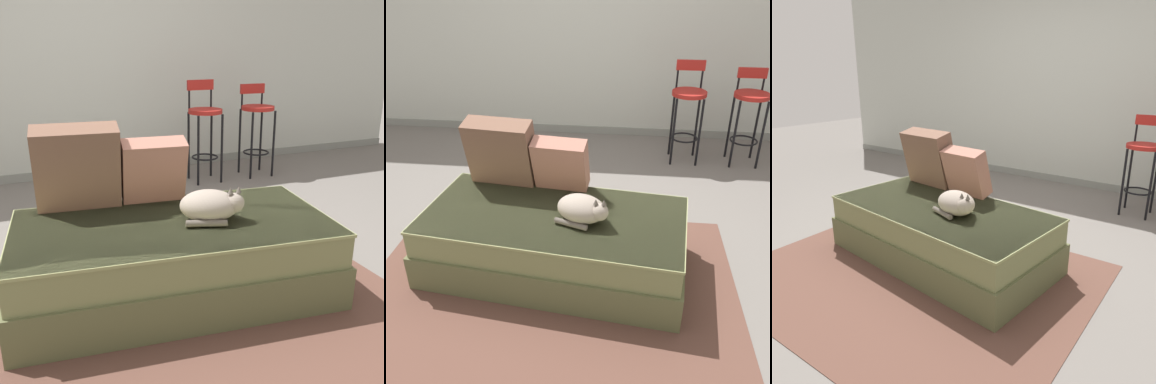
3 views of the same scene
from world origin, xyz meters
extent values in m
plane|color=#66605B|center=(0.00, 0.00, 0.00)|extent=(16.00, 16.00, 0.00)
cube|color=#B7BCB2|center=(0.00, 2.25, 1.30)|extent=(8.00, 0.10, 2.60)
cube|color=gray|center=(0.00, 2.20, 0.04)|extent=(8.00, 0.02, 0.09)
cube|color=brown|center=(0.00, -0.70, 0.00)|extent=(2.45, 1.98, 0.01)
cube|color=brown|center=(0.00, -0.40, 0.12)|extent=(1.84, 1.08, 0.25)
cube|color=olive|center=(0.00, -0.40, 0.34)|extent=(1.79, 1.03, 0.19)
cube|color=#868C57|center=(0.00, -0.40, 0.43)|extent=(1.81, 1.04, 0.02)
cube|color=brown|center=(-0.44, -0.01, 0.69)|extent=(0.51, 0.33, 0.50)
cube|color=#936051|center=(0.00, -0.06, 0.64)|extent=(0.40, 0.28, 0.40)
ellipsoid|color=gray|center=(0.19, -0.45, 0.52)|extent=(0.38, 0.33, 0.17)
sphere|color=gray|center=(0.31, -0.52, 0.54)|extent=(0.11, 0.11, 0.11)
cone|color=#544C44|center=(0.28, -0.52, 0.62)|extent=(0.03, 0.03, 0.04)
cone|color=#544C44|center=(0.33, -0.52, 0.62)|extent=(0.03, 0.03, 0.04)
cylinder|color=#544C44|center=(0.13, -0.55, 0.46)|extent=(0.22, 0.11, 0.04)
cylinder|color=black|center=(0.92, 1.41, 0.35)|extent=(0.02, 0.02, 0.70)
cylinder|color=black|center=(1.17, 1.41, 0.35)|extent=(0.02, 0.02, 0.70)
cylinder|color=black|center=(0.92, 1.67, 0.35)|extent=(0.02, 0.02, 0.70)
cylinder|color=black|center=(1.17, 1.67, 0.35)|extent=(0.02, 0.02, 0.70)
torus|color=black|center=(1.05, 1.54, 0.25)|extent=(0.27, 0.27, 0.02)
cylinder|color=maroon|center=(1.05, 1.54, 0.72)|extent=(0.34, 0.34, 0.04)
cylinder|color=black|center=(0.93, 1.67, 0.83)|extent=(0.02, 0.02, 0.26)
cylinder|color=black|center=(1.17, 1.67, 0.83)|extent=(0.02, 0.02, 0.26)
cube|color=maroon|center=(1.05, 1.67, 0.96)|extent=(0.28, 0.03, 0.10)
cylinder|color=black|center=(1.51, 1.41, 0.35)|extent=(0.02, 0.02, 0.70)
cylinder|color=black|center=(1.77, 1.41, 0.35)|extent=(0.02, 0.02, 0.70)
cylinder|color=black|center=(1.51, 1.67, 0.35)|extent=(0.02, 0.02, 0.70)
cylinder|color=black|center=(1.77, 1.67, 0.35)|extent=(0.02, 0.02, 0.70)
torus|color=black|center=(1.64, 1.54, 0.25)|extent=(0.28, 0.28, 0.02)
cylinder|color=maroon|center=(1.64, 1.54, 0.72)|extent=(0.34, 0.34, 0.04)
cylinder|color=black|center=(1.52, 1.67, 0.80)|extent=(0.02, 0.02, 0.20)
cylinder|color=black|center=(1.76, 1.67, 0.80)|extent=(0.02, 0.02, 0.20)
cube|color=maroon|center=(1.64, 1.67, 0.90)|extent=(0.28, 0.03, 0.10)
camera|label=1|loc=(-0.77, -2.54, 1.37)|focal=42.00mm
camera|label=2|loc=(0.44, -2.88, 1.99)|focal=42.00mm
camera|label=3|loc=(1.71, -2.49, 1.43)|focal=35.00mm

